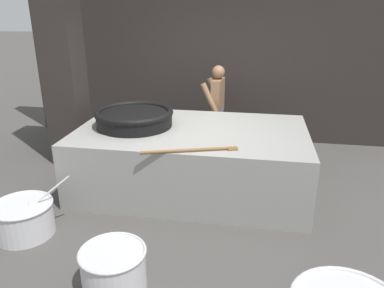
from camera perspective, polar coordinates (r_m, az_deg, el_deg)
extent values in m
plane|color=#474442|center=(5.65, 0.00, -6.51)|extent=(60.00, 60.00, 0.00)
cube|color=#2D2826|center=(7.40, 3.28, 17.52)|extent=(7.34, 0.24, 4.36)
cube|color=#2D2826|center=(6.47, -19.60, 15.98)|extent=(0.54, 0.54, 4.36)
cube|color=gray|center=(5.46, 0.00, -2.24)|extent=(3.23, 1.93, 0.91)
cylinder|color=black|center=(5.47, -8.77, 3.74)|extent=(1.08, 1.08, 0.20)
torus|color=black|center=(5.44, -8.82, 4.75)|extent=(1.13, 1.13, 0.09)
cylinder|color=brown|center=(4.47, -0.44, -0.96)|extent=(1.13, 0.41, 0.04)
cube|color=brown|center=(4.57, 6.16, -0.71)|extent=(0.15, 0.13, 0.02)
cylinder|color=#8C6647|center=(6.71, 3.66, 1.58)|extent=(0.12, 0.12, 0.78)
cylinder|color=#8C6647|center=(6.87, 3.96, 2.02)|extent=(0.12, 0.12, 0.78)
cube|color=#334C72|center=(6.74, 3.84, 3.05)|extent=(0.21, 0.26, 0.51)
cube|color=#8C6647|center=(6.61, 3.95, 7.39)|extent=(0.20, 0.49, 0.58)
cylinder|color=#8C6647|center=(6.40, 2.65, 6.96)|extent=(0.32, 0.13, 0.53)
cylinder|color=#8C6647|center=(6.85, 3.55, 7.86)|extent=(0.32, 0.13, 0.53)
sphere|color=#8C6647|center=(6.52, 4.04, 10.90)|extent=(0.22, 0.22, 0.22)
cylinder|color=silver|center=(4.91, -24.24, -10.44)|extent=(0.67, 0.67, 0.39)
torus|color=silver|center=(4.82, -24.58, -8.46)|extent=(0.71, 0.71, 0.03)
cylinder|color=tan|center=(4.87, -24.39, -9.56)|extent=(0.59, 0.59, 0.10)
sphere|color=silver|center=(4.82, -23.13, -8.61)|extent=(0.12, 0.12, 0.12)
cylinder|color=silver|center=(4.73, -20.73, -6.70)|extent=(0.41, 0.24, 0.33)
cylinder|color=silver|center=(3.83, -11.82, -18.25)|extent=(0.61, 0.61, 0.40)
torus|color=silver|center=(3.71, -12.06, -15.81)|extent=(0.64, 0.64, 0.03)
cylinder|color=orange|center=(3.77, -11.93, -17.17)|extent=(0.54, 0.54, 0.10)
cylinder|color=orange|center=(3.70, -12.64, -16.79)|extent=(0.04, 0.05, 0.03)
cylinder|color=orange|center=(3.73, -12.21, -16.45)|extent=(0.04, 0.04, 0.03)
cylinder|color=orange|center=(3.76, -10.67, -15.98)|extent=(0.04, 0.06, 0.03)
cylinder|color=orange|center=(3.89, -11.29, -14.60)|extent=(0.06, 0.06, 0.03)
cylinder|color=orange|center=(3.82, -13.97, -15.59)|extent=(0.03, 0.04, 0.03)
cylinder|color=orange|center=(3.80, -10.97, -15.37)|extent=(0.07, 0.06, 0.04)
cylinder|color=orange|center=(3.74, -11.43, -16.16)|extent=(0.04, 0.05, 0.03)
cylinder|color=orange|center=(3.85, -12.57, -15.14)|extent=(0.05, 0.04, 0.03)
cylinder|color=orange|center=(3.65, -9.17, -17.09)|extent=(0.05, 0.05, 0.04)
cylinder|color=orange|center=(3.71, -8.74, -16.27)|extent=(0.05, 0.05, 0.04)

